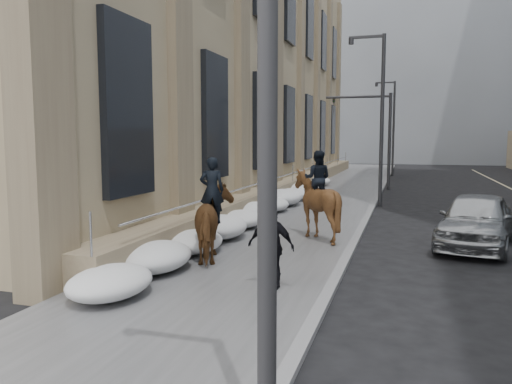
% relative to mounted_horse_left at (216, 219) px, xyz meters
% --- Properties ---
extents(ground, '(140.00, 140.00, 0.00)m').
position_rel_mounted_horse_left_xyz_m(ground, '(0.57, -1.51, -1.15)').
color(ground, black).
rests_on(ground, ground).
extents(sidewalk, '(5.00, 80.00, 0.12)m').
position_rel_mounted_horse_left_xyz_m(sidewalk, '(0.57, 8.49, -1.09)').
color(sidewalk, '#4C4C4E').
rests_on(sidewalk, ground).
extents(curb, '(0.24, 80.00, 0.12)m').
position_rel_mounted_horse_left_xyz_m(curb, '(3.19, 8.49, -1.09)').
color(curb, slate).
rests_on(curb, ground).
extents(limestone_building, '(6.10, 44.00, 18.00)m').
position_rel_mounted_horse_left_xyz_m(limestone_building, '(-4.69, 18.45, 7.75)').
color(limestone_building, '#907F5E').
rests_on(limestone_building, ground).
extents(bg_building_mid, '(30.00, 12.00, 28.00)m').
position_rel_mounted_horse_left_xyz_m(bg_building_mid, '(4.57, 58.49, 12.85)').
color(bg_building_mid, slate).
rests_on(bg_building_mid, ground).
extents(bg_building_far, '(24.00, 12.00, 20.00)m').
position_rel_mounted_horse_left_xyz_m(bg_building_far, '(-5.43, 70.49, 8.85)').
color(bg_building_far, gray).
rests_on(bg_building_far, ground).
extents(streetlight_mid, '(1.71, 0.24, 8.00)m').
position_rel_mounted_horse_left_xyz_m(streetlight_mid, '(3.30, 12.49, 3.43)').
color(streetlight_mid, '#2D2D30').
rests_on(streetlight_mid, ground).
extents(streetlight_far, '(1.71, 0.24, 8.00)m').
position_rel_mounted_horse_left_xyz_m(streetlight_far, '(3.30, 32.49, 3.43)').
color(streetlight_far, '#2D2D30').
rests_on(streetlight_far, ground).
extents(traffic_signal, '(4.10, 0.22, 6.00)m').
position_rel_mounted_horse_left_xyz_m(traffic_signal, '(2.64, 20.49, 2.85)').
color(traffic_signal, '#2D2D30').
rests_on(traffic_signal, ground).
extents(snow_bank, '(1.70, 18.10, 0.76)m').
position_rel_mounted_horse_left_xyz_m(snow_bank, '(-0.86, 6.59, -0.68)').
color(snow_bank, silver).
rests_on(snow_bank, sidewalk).
extents(mounted_horse_left, '(1.79, 2.48, 2.62)m').
position_rel_mounted_horse_left_xyz_m(mounted_horse_left, '(0.00, 0.00, 0.00)').
color(mounted_horse_left, '#4B2E16').
rests_on(mounted_horse_left, sidewalk).
extents(mounted_horse_right, '(1.75, 1.96, 2.72)m').
position_rel_mounted_horse_left_xyz_m(mounted_horse_right, '(2.02, 3.34, 0.13)').
color(mounted_horse_right, '#3F2512').
rests_on(mounted_horse_right, sidewalk).
extents(pedestrian, '(1.06, 0.54, 1.74)m').
position_rel_mounted_horse_left_xyz_m(pedestrian, '(2.00, -1.96, -0.16)').
color(pedestrian, black).
rests_on(pedestrian, sidewalk).
extents(car_silver, '(2.93, 5.08, 1.63)m').
position_rel_mounted_horse_left_xyz_m(car_silver, '(6.67, 4.07, -0.34)').
color(car_silver, gray).
rests_on(car_silver, ground).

